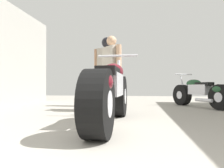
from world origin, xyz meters
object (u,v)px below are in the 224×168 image
at_px(motorcycle_maroon_cruiser, 110,92).
at_px(motorcycle_black_naked, 200,93).
at_px(mechanic_with_helmet, 107,65).
at_px(mechanic_in_blue, 112,68).

relative_size(motorcycle_maroon_cruiser, motorcycle_black_naked, 1.32).
bearing_deg(mechanic_with_helmet, motorcycle_maroon_cruiser, -79.58).
height_order(motorcycle_maroon_cruiser, motorcycle_black_naked, motorcycle_maroon_cruiser).
bearing_deg(motorcycle_black_naked, motorcycle_maroon_cruiser, -125.87).
distance_m(motorcycle_maroon_cruiser, mechanic_in_blue, 1.66).
bearing_deg(mechanic_with_helmet, mechanic_in_blue, -75.01).
height_order(motorcycle_maroon_cruiser, mechanic_in_blue, mechanic_in_blue).
distance_m(motorcycle_black_naked, mechanic_in_blue, 2.40).
relative_size(mechanic_in_blue, mechanic_with_helmet, 0.88).
bearing_deg(mechanic_in_blue, motorcycle_black_naked, 26.09).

